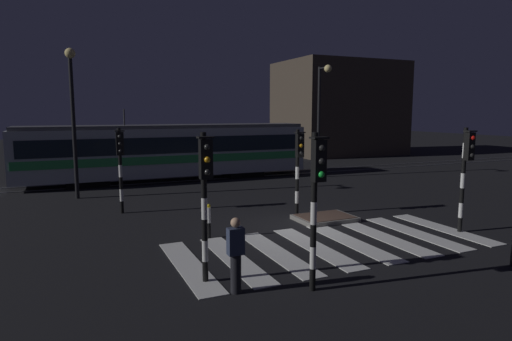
{
  "coord_description": "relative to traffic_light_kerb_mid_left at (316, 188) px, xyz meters",
  "views": [
    {
      "loc": [
        -7.27,
        -12.8,
        3.99
      ],
      "look_at": [
        0.45,
        4.73,
        1.4
      ],
      "focal_mm": 30.49,
      "sensor_mm": 36.0,
      "label": 1
    }
  ],
  "objects": [
    {
      "name": "traffic_light_corner_near_left",
      "position": [
        -2.06,
        1.44,
        -0.01
      ],
      "size": [
        0.36,
        0.42,
        3.54
      ],
      "color": "black",
      "rests_on": "ground"
    },
    {
      "name": "traffic_light_corner_far_left",
      "position": [
        -3.0,
        9.53,
        -0.12
      ],
      "size": [
        0.36,
        0.42,
        3.38
      ],
      "color": "black",
      "rests_on": "ground"
    },
    {
      "name": "street_lamp_trackside_left",
      "position": [
        -4.53,
        13.27,
        1.94
      ],
      "size": [
        0.44,
        1.21,
        6.69
      ],
      "color": "black",
      "rests_on": "ground"
    },
    {
      "name": "street_lamp_trackside_right",
      "position": [
        9.22,
        14.49,
        1.94
      ],
      "size": [
        0.44,
        1.21,
        6.7
      ],
      "color": "black",
      "rests_on": "ground"
    },
    {
      "name": "traffic_island",
      "position": [
        3.73,
        5.37,
        -2.26
      ],
      "size": [
        2.12,
        1.53,
        0.18
      ],
      "color": "slate",
      "rests_on": "ground"
    },
    {
      "name": "traffic_light_median_centre",
      "position": [
        3.18,
        6.44,
        -0.15
      ],
      "size": [
        0.36,
        0.42,
        3.33
      ],
      "color": "black",
      "rests_on": "ground"
    },
    {
      "name": "building_backdrop",
      "position": [
        19.15,
        27.17,
        1.96
      ],
      "size": [
        10.71,
        8.0,
        8.61
      ],
      "primitive_type": "cube",
      "color": "#42382D",
      "rests_on": "ground"
    },
    {
      "name": "pedestrian_waiting_at_kerb",
      "position": [
        -1.63,
        0.65,
        -1.47
      ],
      "size": [
        0.36,
        0.24,
        1.71
      ],
      "color": "black",
      "rests_on": "ground"
    },
    {
      "name": "ground_plane",
      "position": [
        2.34,
        4.84,
        -2.35
      ],
      "size": [
        120.0,
        120.0,
        0.0
      ],
      "primitive_type": "plane",
      "color": "black"
    },
    {
      "name": "rail_near",
      "position": [
        2.34,
        16.48,
        -2.33
      ],
      "size": [
        80.0,
        0.12,
        0.03
      ],
      "primitive_type": "cube",
      "color": "#59595E",
      "rests_on": "ground"
    },
    {
      "name": "traffic_light_kerb_mid_left",
      "position": [
        0.0,
        0.0,
        0.0
      ],
      "size": [
        0.36,
        0.42,
        3.56
      ],
      "color": "black",
      "rests_on": "ground"
    },
    {
      "name": "rail_far",
      "position": [
        2.34,
        17.91,
        -2.33
      ],
      "size": [
        80.0,
        0.12,
        0.03
      ],
      "primitive_type": "cube",
      "color": "#59595E",
      "rests_on": "ground"
    },
    {
      "name": "traffic_light_corner_near_right",
      "position": [
        7.0,
        2.13,
        -0.04
      ],
      "size": [
        0.36,
        0.42,
        3.49
      ],
      "color": "black",
      "rests_on": "ground"
    },
    {
      "name": "crosswalk_zebra",
      "position": [
        2.34,
        2.72,
        -2.34
      ],
      "size": [
        9.67,
        4.24,
        0.02
      ],
      "color": "silver",
      "rests_on": "ground"
    },
    {
      "name": "bollard_island_edge",
      "position": [
        -0.89,
        4.92,
        -1.79
      ],
      "size": [
        0.12,
        0.12,
        1.11
      ],
      "color": "black",
      "rests_on": "ground"
    },
    {
      "name": "tram",
      "position": [
        0.62,
        17.19,
        -0.6
      ],
      "size": [
        16.71,
        2.58,
        4.15
      ],
      "color": "#B2BCC1",
      "rests_on": "ground"
    }
  ]
}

